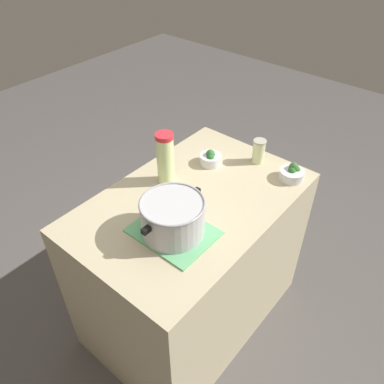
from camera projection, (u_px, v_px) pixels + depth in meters
The scene contains 8 objects.
ground_plane at pixel (192, 310), 2.50m from camera, with size 8.00×8.00×0.00m, color #56514F.
counter_slab at pixel (192, 263), 2.20m from camera, with size 1.20×0.78×0.94m, color #BDAF8B.
dish_cloth at pixel (173, 232), 1.73m from camera, with size 0.28×0.36×0.01m, color #67B77A.
cooking_pot at pixel (173, 217), 1.67m from camera, with size 0.35×0.29×0.17m.
lemonade_pitcher at pixel (165, 158), 1.93m from camera, with size 0.09×0.09×0.28m.
mason_jar at pixel (259, 151), 2.11m from camera, with size 0.07×0.07×0.14m.
broccoli_bowl_front at pixel (292, 173), 2.02m from camera, with size 0.13×0.13×0.09m.
broccoli_bowl_center at pixel (210, 158), 2.12m from camera, with size 0.12×0.12×0.08m.
Camera 1 is at (1.11, 0.92, 2.18)m, focal length 36.25 mm.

